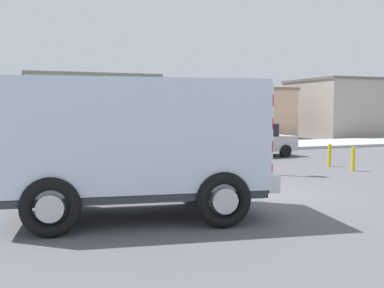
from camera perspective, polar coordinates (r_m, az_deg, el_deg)
name	(u,v)px	position (r m, az deg, el deg)	size (l,w,h in m)	color
ground_plane	(251,194)	(12.52, 7.45, -6.23)	(120.00, 120.00, 0.00)	#56565B
sidewalk_far	(137,149)	(25.08, -7.00, -0.67)	(80.00, 5.00, 0.16)	#ADADA8
truck_foreground	(136,139)	(9.67, -7.10, 0.59)	(5.72, 3.40, 2.90)	silver
cyclist	(239,154)	(14.65, 5.94, -1.24)	(1.72, 0.54, 1.72)	black
traffic_light_pole	(270,116)	(16.01, 9.85, 3.52)	(0.24, 0.43, 3.20)	red
car_red_near	(253,140)	(21.94, 7.69, 0.51)	(4.14, 2.15, 1.60)	#B7B7BC
car_white_mid	(60,148)	(17.86, -16.28, -0.53)	(4.17, 2.22, 1.60)	red
bollard_near	(353,159)	(17.86, 19.64, -1.78)	(0.14, 0.14, 0.90)	gold
bollard_far	(329,155)	(18.95, 16.93, -1.37)	(0.14, 0.14, 0.90)	gold
building_mid_block	(90,109)	(32.18, -12.73, 4.33)	(8.67, 6.35, 4.58)	#B2AD9E
building_corner_right	(222,114)	(34.81, 3.83, 3.85)	(9.57, 6.53, 3.87)	tan
building_set_back	(348,108)	(40.44, 19.03, 4.31)	(8.56, 7.24, 4.73)	#9E9389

